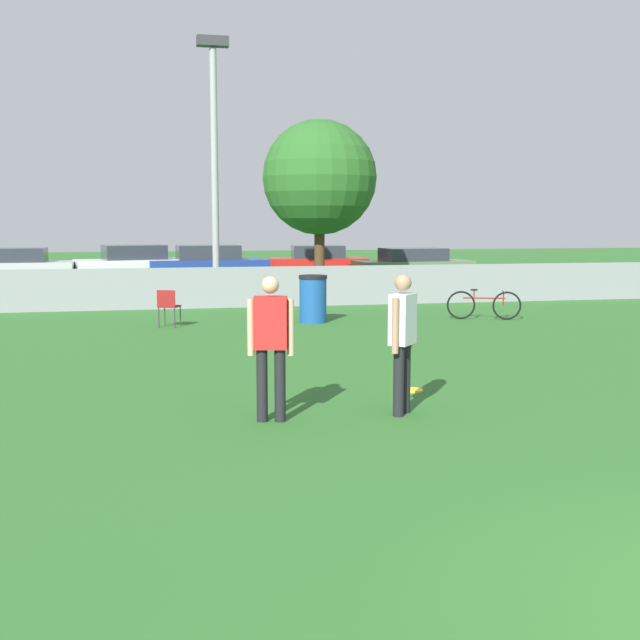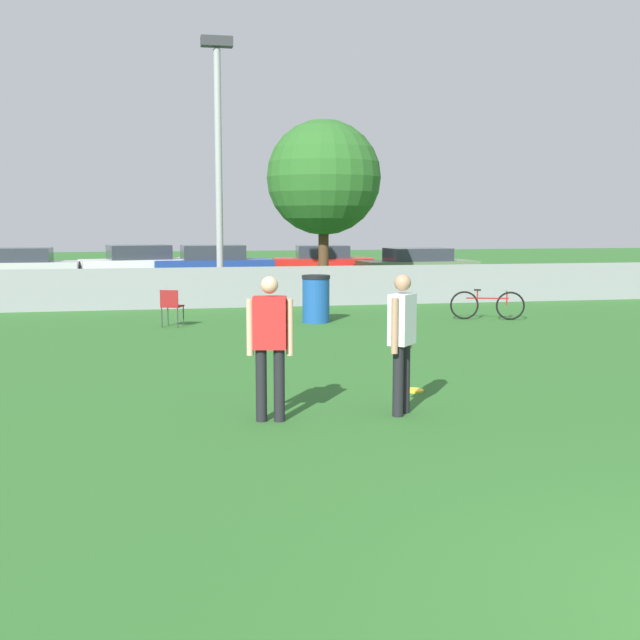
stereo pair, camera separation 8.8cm
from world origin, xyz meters
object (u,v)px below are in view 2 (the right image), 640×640
Objects in this scene: parked_car_blue at (213,265)px; frisbee_disc at (413,390)px; player_thrower_red at (270,339)px; parked_car_olive at (418,266)px; parked_car_silver at (21,267)px; light_pole at (218,145)px; bicycle_sideline at (487,305)px; trash_bin at (316,299)px; folding_chair_sideline at (171,304)px; parked_car_red at (322,263)px; tree_near_pole at (324,178)px; player_receiver_white at (402,335)px; parked_car_white at (139,265)px.

frisbee_disc is at bearing -89.76° from parked_car_blue.
player_thrower_red is 21.46m from parked_car_olive.
parked_car_silver is 0.89× the size of parked_car_olive.
light_pole is 4.52× the size of bicycle_sideline.
trash_bin is (-4.08, 0.31, 0.20)m from bicycle_sideline.
light_pole is 9.09× the size of folding_chair_sideline.
parked_car_blue is (0.83, 21.23, -0.29)m from player_thrower_red.
parked_car_red is at bearing 88.94° from player_thrower_red.
tree_near_pole is 6.87m from parked_car_olive.
trash_bin is (0.17, 7.68, 0.54)m from frisbee_disc.
player_receiver_white is (1.02, -14.46, -3.52)m from light_pole.
trash_bin is 13.29m from parked_car_white.
parked_car_olive is (14.38, -1.39, -0.02)m from parked_car_silver.
light_pole reaches higher than parked_car_red.
parked_car_silver is 4.14m from parked_car_white.
light_pole is 14.90m from player_thrower_red.
tree_near_pole is at bearing 76.71° from trash_bin.
player_thrower_red is 0.38× the size of parked_car_blue.
parked_car_blue is (2.71, -0.30, -0.02)m from parked_car_white.
player_receiver_white is 22.46m from parked_car_silver.
bicycle_sideline is (2.53, -6.89, -3.30)m from tree_near_pole.
player_thrower_red is at bearing -107.13° from bicycle_sideline.
parked_car_blue is 1.11× the size of parked_car_red.
parked_car_blue is at bearing 99.95° from player_thrower_red.
player_thrower_red is at bearing 129.97° from player_receiver_white.
tree_near_pole is 3.21× the size of player_thrower_red.
trash_bin is 12.39m from parked_car_blue.
light_pole is at bearing -162.43° from tree_near_pole.
parked_car_white is at bearing 142.18° from bicycle_sideline.
trash_bin is at bearing -72.40° from light_pole.
parked_car_red is (4.72, 8.00, -3.83)m from light_pole.
parked_car_white reaches higher than parked_car_olive.
folding_chair_sideline is (-4.84, -6.73, -3.15)m from tree_near_pole.
parked_car_red is at bearing 78.55° from tree_near_pole.
tree_near_pole is 8.87m from folding_chair_sideline.
tree_near_pole is (3.31, 1.05, -0.84)m from light_pole.
folding_chair_sideline is at bearing -177.42° from trash_bin.
parked_car_white is at bearing 107.18° from player_thrower_red.
frisbee_disc is at bearing -96.88° from tree_near_pole.
player_receiver_white is 1.67m from frisbee_disc.
frisbee_disc is 0.26× the size of trash_bin.
tree_near_pole is 8.84m from parked_car_white.
parked_car_olive is at bearing -14.63° from parked_car_blue.
bicycle_sideline is 17.63m from parked_car_silver.
folding_chair_sideline is 7.37m from bicycle_sideline.
parked_car_blue is (-1.50, 12.30, 0.14)m from trash_bin.
player_receiver_white is at bearing -94.08° from parked_car_red.
parked_car_silver is 0.98× the size of parked_car_red.
trash_bin is at bearing -103.29° from tree_near_pole.
tree_near_pole is 3.28× the size of bicycle_sideline.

